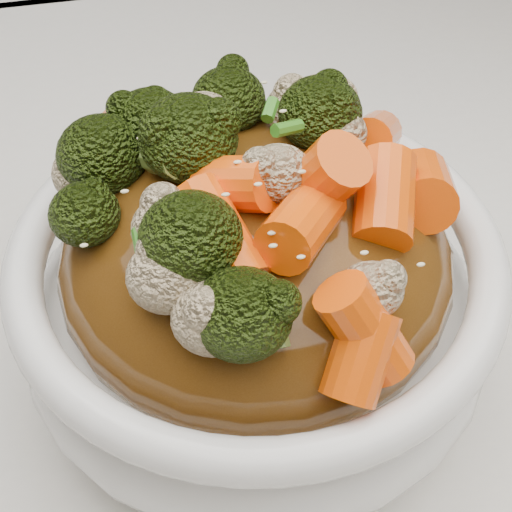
{
  "coord_description": "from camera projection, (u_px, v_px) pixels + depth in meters",
  "views": [
    {
      "loc": [
        -0.07,
        -0.25,
        1.09
      ],
      "look_at": [
        -0.02,
        -0.01,
        0.83
      ],
      "focal_mm": 55.0,
      "sensor_mm": 36.0,
      "label": 1
    }
  ],
  "objects": [
    {
      "name": "tablecloth",
      "position": [
        291.0,
        357.0,
        0.44
      ],
      "size": [
        1.2,
        0.8,
        0.04
      ],
      "primitive_type": "cube",
      "color": "silver",
      "rests_on": "dining_table"
    },
    {
      "name": "bowl",
      "position": [
        256.0,
        304.0,
        0.38
      ],
      "size": [
        0.3,
        0.3,
        0.09
      ],
      "primitive_type": null,
      "rotation": [
        0.0,
        0.0,
        0.4
      ],
      "color": "white",
      "rests_on": "tablecloth"
    },
    {
      "name": "sauce_base",
      "position": [
        256.0,
        261.0,
        0.36
      ],
      "size": [
        0.24,
        0.24,
        0.1
      ],
      "primitive_type": "ellipsoid",
      "rotation": [
        0.0,
        0.0,
        0.4
      ],
      "color": "#4F2D0D",
      "rests_on": "bowl"
    },
    {
      "name": "carrots",
      "position": [
        256.0,
        149.0,
        0.31
      ],
      "size": [
        0.24,
        0.24,
        0.05
      ],
      "primitive_type": null,
      "rotation": [
        0.0,
        0.0,
        0.4
      ],
      "color": "#F85608",
      "rests_on": "sauce_base"
    },
    {
      "name": "broccoli",
      "position": [
        256.0,
        151.0,
        0.31
      ],
      "size": [
        0.24,
        0.24,
        0.05
      ],
      "primitive_type": null,
      "rotation": [
        0.0,
        0.0,
        0.4
      ],
      "color": "black",
      "rests_on": "sauce_base"
    },
    {
      "name": "cauliflower",
      "position": [
        256.0,
        155.0,
        0.31
      ],
      "size": [
        0.24,
        0.24,
        0.04
      ],
      "primitive_type": null,
      "rotation": [
        0.0,
        0.0,
        0.4
      ],
      "color": "tan",
      "rests_on": "sauce_base"
    },
    {
      "name": "scallions",
      "position": [
        256.0,
        147.0,
        0.31
      ],
      "size": [
        0.18,
        0.18,
        0.02
      ],
      "primitive_type": null,
      "rotation": [
        0.0,
        0.0,
        0.4
      ],
      "color": "#2F721A",
      "rests_on": "sauce_base"
    },
    {
      "name": "sesame_seeds",
      "position": [
        256.0,
        147.0,
        0.31
      ],
      "size": [
        0.21,
        0.21,
        0.01
      ],
      "primitive_type": null,
      "rotation": [
        0.0,
        0.0,
        0.4
      ],
      "color": "beige",
      "rests_on": "sauce_base"
    }
  ]
}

